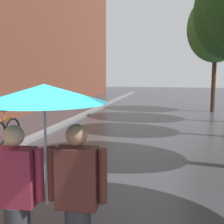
{
  "coord_description": "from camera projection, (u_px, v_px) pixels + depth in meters",
  "views": [
    {
      "loc": [
        1.22,
        -2.08,
        2.13
      ],
      "look_at": [
        -0.01,
        3.52,
        1.35
      ],
      "focal_mm": 47.45,
      "sensor_mm": 36.0,
      "label": 1
    }
  ],
  "objects": [
    {
      "name": "kerb_strip",
      "position": [
        72.0,
        120.0,
        12.91
      ],
      "size": [
        0.3,
        36.0,
        0.12
      ],
      "primitive_type": "cube",
      "color": "slate",
      "rests_on": "ground"
    },
    {
      "name": "street_tree_4",
      "position": [
        216.0,
        28.0,
        15.41
      ],
      "size": [
        2.98,
        2.98,
        6.19
      ],
      "color": "#473323",
      "rests_on": "ground"
    },
    {
      "name": "couple_under_umbrella",
      "position": [
        46.0,
        147.0,
        2.89
      ],
      "size": [
        1.23,
        1.23,
        2.02
      ],
      "color": "#2D2D33",
      "rests_on": "ground"
    }
  ]
}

